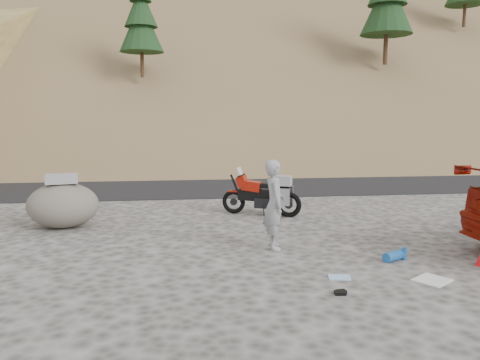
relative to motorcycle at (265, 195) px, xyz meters
name	(u,v)px	position (x,y,z in m)	size (l,w,h in m)	color
ground	(307,250)	(0.25, -3.05, -0.51)	(140.00, 140.00, 0.00)	#43413E
road	(243,182)	(0.25, 5.95, -0.51)	(120.00, 7.00, 0.05)	black
hillside	(202,30)	(0.20, 37.82, 10.56)	(120.00, 73.00, 46.72)	brown
motorcycle	(265,195)	(0.00, 0.00, 0.00)	(1.90, 1.03, 1.20)	black
man	(274,248)	(-0.33, -2.87, -0.51)	(0.60, 0.40, 1.65)	#949499
boulder	(63,204)	(-4.62, -0.70, 0.00)	(1.55, 1.32, 1.17)	#5C584F
gear_white_cloth	(432,280)	(1.68, -4.88, -0.50)	(0.49, 0.44, 0.02)	white
gear_blue_mat	(394,256)	(1.54, -3.89, -0.43)	(0.17, 0.17, 0.42)	#1C5BAA
gear_bottle	(405,253)	(1.75, -3.85, -0.40)	(0.08, 0.08, 0.22)	#1C5BAA
gear_funnel	(480,260)	(2.82, -4.31, -0.41)	(0.16, 0.16, 0.20)	red
gear_glove_a	(340,293)	(0.13, -5.24, -0.49)	(0.15, 0.11, 0.04)	black
gear_glove_b	(341,292)	(0.16, -5.20, -0.49)	(0.13, 0.10, 0.04)	black
gear_blue_cloth	(339,277)	(0.34, -4.59, -0.51)	(0.33, 0.24, 0.01)	#9BC7F0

